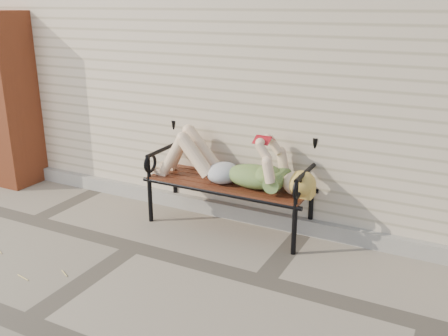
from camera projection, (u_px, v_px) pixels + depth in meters
The scene contains 6 objects.
ground at pixel (134, 247), 4.48m from camera, with size 80.00×80.00×0.00m, color gray.
house_wall at pixel (267, 49), 6.53m from camera, with size 8.00×4.00×3.00m, color beige.
foundation_strip at pixel (190, 202), 5.27m from camera, with size 8.00×0.10×0.15m, color #A09991.
brick_pillar at pixel (8, 100), 5.79m from camera, with size 0.50×0.50×2.00m, color #A44725.
garden_bench at pixel (233, 164), 4.77m from camera, with size 1.71×0.68×1.10m.
reading_woman at pixel (228, 164), 4.64m from camera, with size 1.61×0.37×0.51m.
Camera 1 is at (2.55, -3.20, 2.10)m, focal length 40.00 mm.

